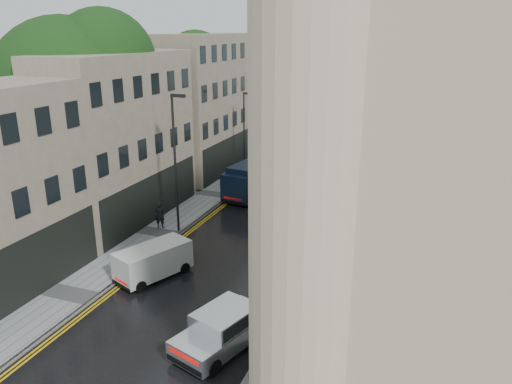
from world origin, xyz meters
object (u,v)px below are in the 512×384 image
Objects in this scene: tree_near at (71,118)px; navy_van at (227,184)px; tree_far at (174,103)px; lamp_post_far at (244,135)px; pedestrian at (160,215)px; lamp_post_near at (175,165)px; white_lorry at (263,218)px; cream_bus at (276,176)px; silver_hatchback at (180,338)px; white_van at (122,266)px.

tree_near is 2.52× the size of navy_van.
lamp_post_far is (6.55, 0.43, -2.50)m from tree_far.
tree_far is at bearing 88.68° from tree_near.
lamp_post_far is (0.53, 13.51, 2.73)m from pedestrian.
white_lorry is at bearing -3.38° from lamp_post_near.
cream_bus is at bearing 51.21° from navy_van.
cream_bus is at bearing -40.06° from lamp_post_far.
navy_van is 6.90m from pedestrian.
tree_far is at bearing -173.06° from lamp_post_far.
tree_far is 2.75× the size of silver_hatchback.
lamp_post_near reaches higher than navy_van.
white_van is at bearing -81.71° from navy_van.
lamp_post_far is (-7.18, 24.85, 2.86)m from silver_hatchback.
tree_near reaches higher than cream_bus.
white_lorry is 0.90× the size of lamp_post_near.
navy_van is at bearing 88.55° from lamp_post_near.
lamp_post_near reaches higher than pedestrian.
tree_far is 3.13× the size of white_van.
white_lorry is at bearing -61.00° from lamp_post_far.
tree_far is at bearing 134.90° from white_lorry.
silver_hatchback is at bearing -87.65° from white_lorry.
lamp_post_near is at bearing -0.69° from tree_near.
tree_near reaches higher than tree_far.
cream_bus is 10.42m from white_lorry.
white_van is at bearing -68.39° from tree_far.
tree_near is at bearing -133.10° from navy_van.
lamp_post_near reaches higher than lamp_post_far.
lamp_post_near is at bearing -109.34° from cream_bus.
silver_hatchback is at bearing 108.37° from pedestrian.
cream_bus is 4.10m from navy_van.
silver_hatchback is 2.57× the size of pedestrian.
silver_hatchback is at bearing -57.73° from lamp_post_near.
tree_near is at bearing -177.67° from lamp_post_near.
tree_far is 1.11× the size of cream_bus.
cream_bus is 6.36m from lamp_post_far.
pedestrian is 3.73m from lamp_post_near.
white_lorry is 4.43× the size of pedestrian.
silver_hatchback is at bearing -81.12° from cream_bus.
pedestrian is at bearing -65.29° from tree_far.
tree_near is 15.41m from lamp_post_far.
white_van is at bearing 89.50° from pedestrian.
tree_near is 1.78× the size of white_lorry.
tree_far is 15.13m from lamp_post_near.
lamp_post_far is at bearing 116.45° from white_lorry.
white_lorry is at bearing -44.72° from navy_van.
navy_van is (-3.00, -2.79, -0.12)m from cream_bus.
tree_near reaches higher than white_van.
silver_hatchback is at bearing -39.16° from tree_near.
white_van reaches higher than silver_hatchback.
tree_near reaches higher than navy_van.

